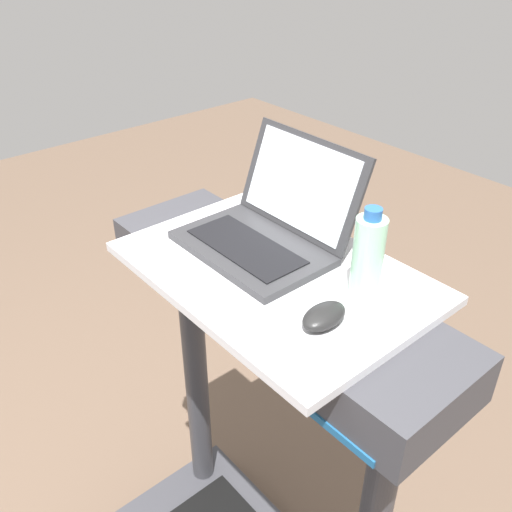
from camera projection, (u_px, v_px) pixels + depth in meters
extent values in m
cylinder|color=#38383D|center=(196.00, 378.00, 1.71)|extent=(0.07, 0.07, 0.88)
cube|color=#38383D|center=(273.00, 297.00, 1.23)|extent=(0.90, 0.28, 0.11)
cube|color=#0C3F19|center=(221.00, 323.00, 1.15)|extent=(0.24, 0.01, 0.06)
cube|color=#1E598C|center=(222.00, 340.00, 1.17)|extent=(0.81, 0.00, 0.02)
cube|color=silver|center=(274.00, 272.00, 1.19)|extent=(0.65, 0.44, 0.02)
cube|color=#2D2D30|center=(251.00, 248.00, 1.24)|extent=(0.34, 0.22, 0.02)
cube|color=black|center=(246.00, 246.00, 1.22)|extent=(0.28, 0.12, 0.00)
cube|color=#2D2D30|center=(301.00, 184.00, 1.26)|extent=(0.34, 0.08, 0.21)
cube|color=white|center=(299.00, 184.00, 1.25)|extent=(0.30, 0.07, 0.18)
ellipsoid|color=black|center=(324.00, 316.00, 1.02)|extent=(0.07, 0.10, 0.03)
cylinder|color=#9EDBB2|center=(368.00, 258.00, 1.07)|extent=(0.06, 0.06, 0.17)
cylinder|color=#2659A5|center=(373.00, 214.00, 1.02)|extent=(0.03, 0.03, 0.02)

